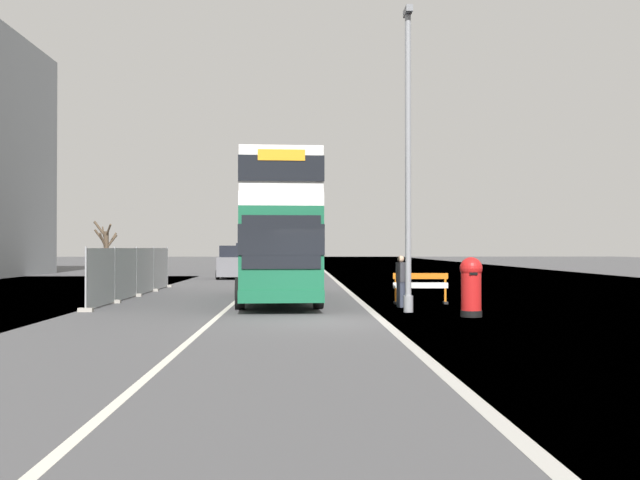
% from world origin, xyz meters
% --- Properties ---
extents(ground, '(140.00, 280.00, 0.10)m').
position_xyz_m(ground, '(0.51, 0.15, -0.05)').
color(ground, '#4C4C4F').
extents(double_decker_bus, '(3.18, 11.34, 4.92)m').
position_xyz_m(double_decker_bus, '(-1.45, 7.38, 2.62)').
color(double_decker_bus, '#145638').
rests_on(double_decker_bus, ground).
extents(lamppost_foreground, '(0.29, 0.70, 9.20)m').
position_xyz_m(lamppost_foreground, '(2.65, 2.71, 4.36)').
color(lamppost_foreground, gray).
rests_on(lamppost_foreground, ground).
extents(red_pillar_postbox, '(0.63, 0.63, 1.68)m').
position_xyz_m(red_pillar_postbox, '(4.20, 1.23, 0.92)').
color(red_pillar_postbox, black).
rests_on(red_pillar_postbox, ground).
extents(roadworks_barrier, '(1.90, 0.56, 1.06)m').
position_xyz_m(roadworks_barrier, '(3.57, 5.93, 0.67)').
color(roadworks_barrier, orange).
rests_on(roadworks_barrier, ground).
extents(construction_site_fence, '(0.44, 13.80, 1.98)m').
position_xyz_m(construction_site_fence, '(-7.09, 9.93, 0.94)').
color(construction_site_fence, '#A8AAAD').
rests_on(construction_site_fence, ground).
extents(car_oncoming_near, '(2.09, 4.25, 2.08)m').
position_xyz_m(car_oncoming_near, '(-4.63, 26.65, 0.98)').
color(car_oncoming_near, slate).
rests_on(car_oncoming_near, ground).
extents(car_receding_mid, '(2.00, 3.90, 2.30)m').
position_xyz_m(car_receding_mid, '(-4.45, 35.90, 1.07)').
color(car_receding_mid, silver).
rests_on(car_receding_mid, ground).
extents(bare_tree_far_verge_near, '(2.04, 2.11, 4.19)m').
position_xyz_m(bare_tree_far_verge_near, '(-16.69, 41.59, 2.10)').
color(bare_tree_far_verge_near, '#4C3D2D').
rests_on(bare_tree_far_verge_near, ground).
extents(pedestrian_at_kerb, '(0.34, 0.34, 1.69)m').
position_xyz_m(pedestrian_at_kerb, '(2.69, 4.54, 0.85)').
color(pedestrian_at_kerb, '#2D3342').
rests_on(pedestrian_at_kerb, ground).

